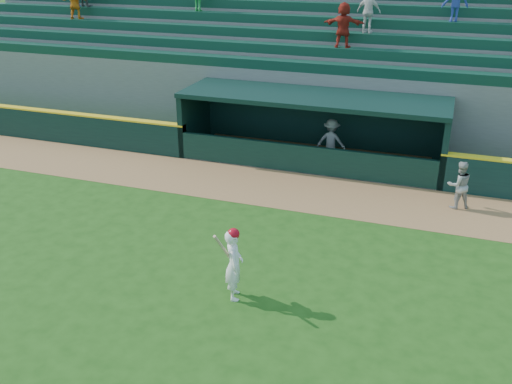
# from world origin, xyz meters

# --- Properties ---
(ground) EXTENTS (120.00, 120.00, 0.00)m
(ground) POSITION_xyz_m (0.00, 0.00, 0.00)
(ground) COLOR #1E4912
(ground) RESTS_ON ground
(warning_track) EXTENTS (40.00, 3.00, 0.01)m
(warning_track) POSITION_xyz_m (0.00, 4.90, 0.01)
(warning_track) COLOR olive
(warning_track) RESTS_ON ground
(field_wall_left) EXTENTS (15.50, 0.30, 1.20)m
(field_wall_left) POSITION_xyz_m (-12.25, 6.55, 0.60)
(field_wall_left) COLOR black
(field_wall_left) RESTS_ON ground
(wall_stripe_left) EXTENTS (15.50, 0.32, 0.06)m
(wall_stripe_left) POSITION_xyz_m (-12.25, 6.55, 1.23)
(wall_stripe_left) COLOR yellow
(wall_stripe_left) RESTS_ON field_wall_left
(dugout_player_front) EXTENTS (0.89, 0.81, 1.48)m
(dugout_player_front) POSITION_xyz_m (5.13, 5.28, 0.74)
(dugout_player_front) COLOR #9F9F9A
(dugout_player_front) RESTS_ON ground
(dugout_player_inside) EXTENTS (1.06, 0.63, 1.60)m
(dugout_player_inside) POSITION_xyz_m (0.69, 7.86, 0.80)
(dugout_player_inside) COLOR gray
(dugout_player_inside) RESTS_ON ground
(dugout) EXTENTS (9.40, 2.80, 2.46)m
(dugout) POSITION_xyz_m (0.00, 8.00, 1.36)
(dugout) COLOR slate
(dugout) RESTS_ON ground
(stands) EXTENTS (34.50, 6.25, 7.53)m
(stands) POSITION_xyz_m (-0.01, 12.57, 2.40)
(stands) COLOR slate
(stands) RESTS_ON ground
(batter_at_plate) EXTENTS (0.60, 0.83, 1.75)m
(batter_at_plate) POSITION_xyz_m (0.50, -1.33, 0.87)
(batter_at_plate) COLOR white
(batter_at_plate) RESTS_ON ground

